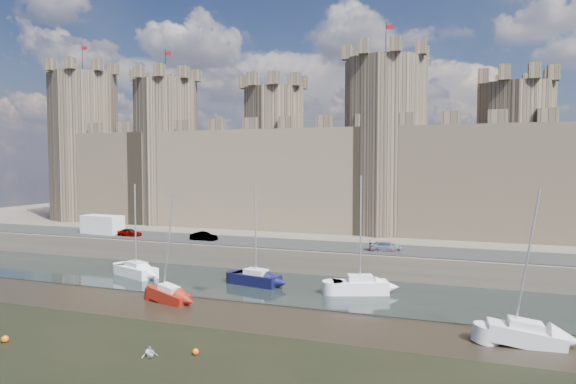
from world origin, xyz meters
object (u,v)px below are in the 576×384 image
van (102,225)px  sailboat_5 (525,334)px  sailboat_2 (360,285)px  sailboat_4 (169,294)px  car_1 (204,236)px  car_2 (386,247)px  car_0 (130,232)px  sailboat_1 (256,278)px  sailboat_0 (136,270)px

van → sailboat_5: bearing=-14.5°
sailboat_2 → sailboat_4: (-14.79, -8.08, -0.15)m
car_1 → car_2: 21.88m
sailboat_2 → sailboat_5: bearing=-56.7°
car_0 → car_1: size_ratio=0.94×
car_0 → sailboat_2: size_ratio=0.29×
car_1 → sailboat_1: size_ratio=0.34×
sailboat_1 → sailboat_2: bearing=12.1°
van → sailboat_0: 16.83m
car_1 → sailboat_4: (6.17, -17.03, -2.35)m
van → sailboat_0: size_ratio=0.59×
sailboat_2 → sailboat_4: 16.85m
car_0 → car_2: car_2 is taller
sailboat_5 → sailboat_0: bearing=162.4°
car_1 → sailboat_0: (-2.45, -9.88, -2.28)m
car_2 → sailboat_5: bearing=-160.8°
sailboat_1 → sailboat_5: sailboat_5 is taller
sailboat_1 → sailboat_4: sailboat_1 is taller
sailboat_2 → sailboat_4: bearing=-172.8°
sailboat_1 → sailboat_5: size_ratio=0.95×
sailboat_1 → sailboat_5: bearing=-9.9°
car_0 → car_1: bearing=-91.8°
sailboat_1 → sailboat_2: 10.18m
car_2 → sailboat_0: bearing=97.9°
van → sailboat_1: 28.01m
car_1 → sailboat_5: bearing=-118.0°
car_1 → sailboat_0: size_ratio=0.34×
sailboat_4 → van: bearing=154.8°
car_1 → van: size_ratio=0.58×
car_0 → sailboat_5: 47.98m
car_0 → sailboat_0: size_ratio=0.32×
sailboat_0 → sailboat_4: (8.63, -7.15, -0.07)m
sailboat_0 → car_1: bearing=96.9°
van → car_0: bearing=-0.7°
sailboat_5 → van: bearing=154.4°
sailboat_1 → sailboat_2: size_ratio=0.91×
sailboat_4 → sailboat_1: bearing=73.8°
sailboat_0 → sailboat_1: sailboat_1 is taller
car_2 → sailboat_0: size_ratio=0.38×
car_1 → sailboat_4: sailboat_4 is taller
sailboat_0 → sailboat_5: (36.22, -8.13, -0.02)m
sailboat_2 → sailboat_0: bearing=160.8°
sailboat_0 → sailboat_5: size_ratio=0.94×
sailboat_1 → sailboat_4: size_ratio=1.06×
car_2 → sailboat_0: 26.36m
sailboat_1 → sailboat_2: (10.18, 0.15, 0.06)m
sailboat_0 → car_2: bearing=43.0°
sailboat_1 → sailboat_5: (22.98, -8.90, -0.04)m
car_1 → sailboat_5: 38.34m
car_0 → sailboat_4: bearing=-137.3°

